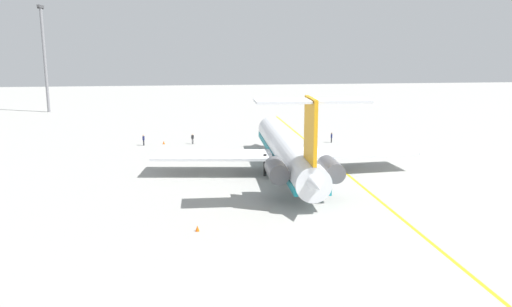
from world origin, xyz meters
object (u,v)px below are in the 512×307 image
(safety_cone_wingtip, at_px, (197,228))
(ground_crew_near_nose, at_px, (332,136))
(ground_crew_near_tail, at_px, (144,139))
(light_mast, at_px, (44,54))
(ground_crew_portside, at_px, (193,137))
(safety_cone_nose, at_px, (164,142))
(main_jetliner, at_px, (288,151))

(safety_cone_wingtip, bearing_deg, ground_crew_near_nose, -29.70)
(ground_crew_near_tail, relative_size, light_mast, 0.07)
(light_mast, bearing_deg, safety_cone_wingtip, -157.91)
(ground_crew_near_nose, relative_size, light_mast, 0.07)
(ground_crew_near_tail, relative_size, safety_cone_wingtip, 3.32)
(ground_crew_near_nose, height_order, ground_crew_portside, ground_crew_portside)
(ground_crew_near_nose, distance_m, ground_crew_portside, 23.39)
(ground_crew_near_nose, xyz_separation_m, safety_cone_nose, (2.00, 28.14, -0.82))
(safety_cone_wingtip, bearing_deg, ground_crew_near_tail, 11.61)
(ground_crew_near_tail, height_order, ground_crew_portside, ground_crew_near_tail)
(ground_crew_near_tail, height_order, safety_cone_nose, ground_crew_near_tail)
(ground_crew_near_nose, bearing_deg, light_mast, -167.73)
(safety_cone_nose, distance_m, safety_cone_wingtip, 42.44)
(main_jetliner, distance_m, safety_cone_nose, 28.57)
(main_jetliner, relative_size, safety_cone_wingtip, 71.35)
(main_jetliner, distance_m, ground_crew_near_nose, 23.69)
(ground_crew_portside, bearing_deg, safety_cone_wingtip, -16.23)
(safety_cone_wingtip, bearing_deg, light_mast, 22.09)
(safety_cone_wingtip, distance_m, light_mast, 94.04)
(ground_crew_near_nose, xyz_separation_m, ground_crew_portside, (1.41, 23.35, 0.03))
(light_mast, bearing_deg, ground_crew_near_tail, -149.47)
(main_jetliner, xyz_separation_m, ground_crew_near_nose, (20.79, -11.16, -2.03))
(ground_crew_near_nose, bearing_deg, safety_cone_nose, -133.24)
(ground_crew_portside, height_order, safety_cone_nose, ground_crew_portside)
(ground_crew_near_nose, height_order, safety_cone_nose, ground_crew_near_nose)
(main_jetliner, xyz_separation_m, light_mast, (66.92, 46.73, 10.56))
(main_jetliner, bearing_deg, ground_crew_near_nose, -27.34)
(main_jetliner, bearing_deg, ground_crew_portside, 29.64)
(ground_crew_near_tail, height_order, light_mast, light_mast)
(ground_crew_near_tail, height_order, safety_cone_wingtip, ground_crew_near_tail)
(main_jetliner, xyz_separation_m, ground_crew_near_tail, (21.93, 20.20, -1.96))
(ground_crew_near_tail, bearing_deg, safety_cone_nose, 54.16)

